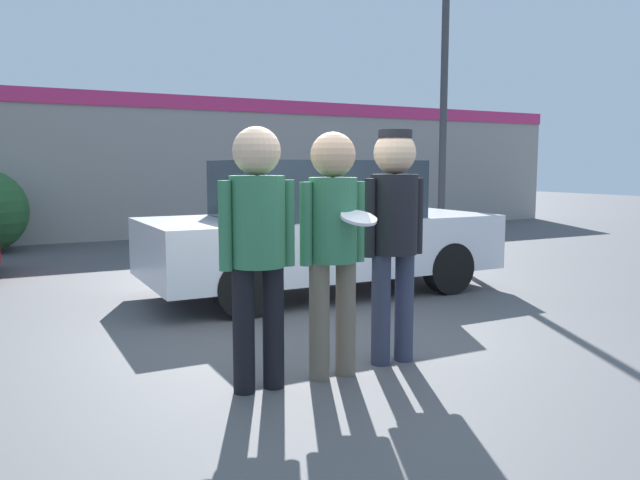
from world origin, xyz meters
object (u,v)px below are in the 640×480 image
Objects in this scene: person_middle_with_frisbee at (333,231)px; person_right at (394,222)px; street_lamp at (453,14)px; parked_car_near at (320,228)px; person_left at (258,233)px.

person_right is at bearing 8.12° from person_middle_with_frisbee.
street_lamp is at bearing 43.36° from person_middle_with_frisbee.
person_right reaches higher than parked_car_near.
street_lamp is (4.00, 4.25, 2.88)m from person_right.
person_right is at bearing 4.21° from person_left.
person_left is 3.45m from parked_car_near.
street_lamp is at bearing 25.01° from parked_car_near.
person_middle_with_frisbee is 0.42× the size of parked_car_near.
parked_car_near is at bearing 55.46° from person_left.
street_lamp reaches higher than person_middle_with_frisbee.
person_left reaches higher than parked_car_near.
person_right is at bearing -133.29° from street_lamp.
person_middle_with_frisbee is at bearing -115.74° from parked_car_near.
person_left is at bearing -140.03° from street_lamp.
street_lamp reaches higher than person_right.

